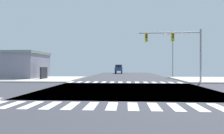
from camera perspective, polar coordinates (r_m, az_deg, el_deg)
ground at (r=17.09m, az=4.24°, el=-6.32°), size 90.00×90.00×0.05m
sidewalk_corner_ne at (r=31.85m, az=28.25°, el=-3.15°), size 12.00×12.00×0.14m
sidewalk_corner_nw at (r=31.78m, az=-20.06°, el=-3.14°), size 12.00×12.00×0.14m
crosswalk_near at (r=9.87m, az=2.97°, el=-10.96°), size 13.50×2.00×0.01m
crosswalk_far at (r=24.36m, az=3.56°, el=-4.30°), size 13.50×2.00×0.01m
traffic_signal_mast at (r=25.45m, az=17.59°, el=6.50°), size 7.37×0.55×6.34m
street_lamp at (r=37.26m, az=16.36°, el=4.36°), size 1.78×0.32×7.69m
bank_building at (r=36.59m, az=-27.13°, el=0.51°), size 12.69×7.67×4.23m
suv_farside_2 at (r=53.64m, az=1.91°, el=-0.36°), size 1.96×4.60×2.34m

